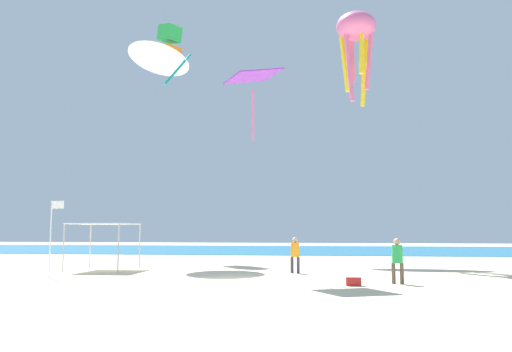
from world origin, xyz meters
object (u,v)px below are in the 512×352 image
at_px(canopy_tent, 104,226).
at_px(cooler_box, 354,281).
at_px(person_near_tent, 397,257).
at_px(kite_box_green, 169,44).
at_px(person_leftmost, 295,252).
at_px(kite_diamond_purple, 253,80).
at_px(kite_octopus_pink, 356,31).
at_px(kite_delta_white, 160,55).
at_px(banner_flag, 52,231).

height_order(canopy_tent, cooler_box, canopy_tent).
relative_size(person_near_tent, cooler_box, 3.09).
relative_size(cooler_box, kite_box_green, 0.19).
bearing_deg(person_leftmost, canopy_tent, 7.80).
bearing_deg(person_near_tent, canopy_tent, 170.88).
bearing_deg(person_leftmost, cooler_box, 127.48).
bearing_deg(canopy_tent, kite_box_green, 91.68).
bearing_deg(canopy_tent, kite_diamond_purple, -16.58).
distance_m(kite_octopus_pink, kite_delta_white, 12.86).
height_order(cooler_box, kite_diamond_purple, kite_diamond_purple).
bearing_deg(kite_box_green, person_near_tent, 72.25).
bearing_deg(kite_octopus_pink, kite_box_green, 49.81).
bearing_deg(person_leftmost, kite_octopus_pink, -103.52).
distance_m(banner_flag, kite_diamond_purple, 11.43).
bearing_deg(banner_flag, cooler_box, -8.14).
height_order(person_near_tent, kite_diamond_purple, kite_diamond_purple).
relative_size(banner_flag, kite_diamond_purple, 1.03).
height_order(person_near_tent, cooler_box, person_near_tent).
xyz_separation_m(cooler_box, kite_box_green, (-12.82, 18.45, 16.37)).
height_order(canopy_tent, person_near_tent, canopy_tent).
bearing_deg(kite_diamond_purple, kite_delta_white, -170.52).
distance_m(kite_octopus_pink, kite_diamond_purple, 12.10).
distance_m(canopy_tent, kite_octopus_pink, 19.69).
xyz_separation_m(person_near_tent, banner_flag, (-14.85, 0.99, 1.02)).
xyz_separation_m(kite_diamond_purple, kite_delta_white, (-7.30, 8.69, 4.43)).
height_order(person_near_tent, kite_box_green, kite_box_green).
bearing_deg(kite_box_green, cooler_box, 67.36).
height_order(cooler_box, kite_delta_white, kite_delta_white).
xyz_separation_m(canopy_tent, kite_delta_white, (0.87, 6.26, 11.27)).
bearing_deg(kite_octopus_pink, person_leftmost, 135.99).
distance_m(kite_box_green, kite_octopus_pink, 15.24).
xyz_separation_m(person_leftmost, kite_diamond_purple, (-1.84, -1.64, 8.12)).
bearing_deg(person_leftmost, person_near_tent, 146.46).
xyz_separation_m(kite_octopus_pink, kite_delta_white, (-12.80, -0.51, -1.19)).
relative_size(banner_flag, kite_octopus_pink, 0.56).
height_order(person_leftmost, kite_box_green, kite_box_green).
bearing_deg(kite_delta_white, canopy_tent, 114.31).
height_order(banner_flag, cooler_box, banner_flag).
relative_size(kite_octopus_pink, kite_delta_white, 1.05).
distance_m(kite_diamond_purple, kite_delta_white, 12.18).
height_order(kite_octopus_pink, kite_delta_white, kite_octopus_pink).
bearing_deg(banner_flag, kite_octopus_pink, 37.31).
relative_size(person_near_tent, person_leftmost, 1.03).
bearing_deg(canopy_tent, person_leftmost, -4.52).
relative_size(canopy_tent, banner_flag, 0.93).
relative_size(canopy_tent, person_near_tent, 1.77).
distance_m(person_leftmost, kite_octopus_pink, 16.10).
xyz_separation_m(person_near_tent, kite_diamond_purple, (-6.04, 2.69, 8.09)).
bearing_deg(person_leftmost, kite_delta_white, -25.31).
xyz_separation_m(person_leftmost, banner_flag, (-10.65, -3.35, 1.04)).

